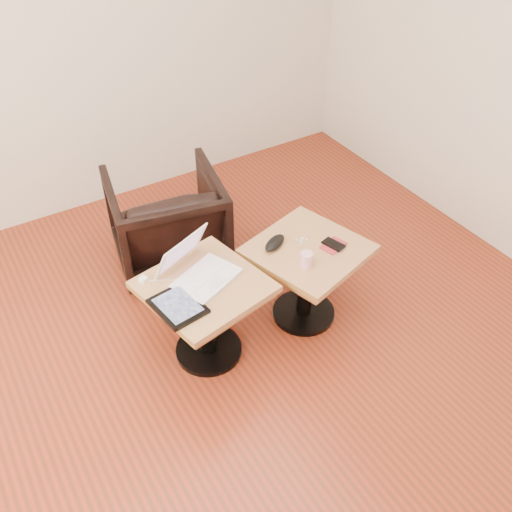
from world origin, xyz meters
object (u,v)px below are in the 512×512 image
armchair (167,221)px  side_table_left (205,302)px  striped_cup (306,260)px  side_table_right (307,266)px  laptop (198,269)px

armchair → side_table_left: bearing=90.2°
striped_cup → side_table_right: bearing=49.6°
laptop → armchair: laptop is taller
side_table_left → laptop: bearing=72.5°
side_table_left → striped_cup: (0.53, -0.16, 0.17)m
side_table_right → armchair: (-0.46, 0.89, -0.07)m
armchair → laptop: bearing=89.8°
side_table_left → side_table_right: 0.63m
striped_cup → armchair: 1.10m
side_table_right → laptop: laptop is taller
side_table_left → side_table_right: (0.62, -0.04, 0.00)m
side_table_left → armchair: (0.17, 0.85, -0.07)m
laptop → striped_cup: size_ratio=4.95×
side_table_left → striped_cup: bearing=-27.9°
laptop → side_table_left: bearing=-118.8°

